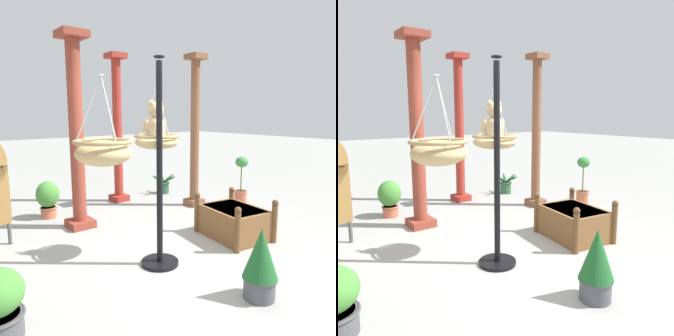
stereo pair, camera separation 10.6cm
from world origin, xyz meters
The scene contains 13 objects.
ground_plane centered at (0.00, 0.00, 0.00)m, with size 40.00×40.00×0.00m, color #9E9E99.
display_pole_central centered at (-0.23, 0.01, 0.73)m, with size 0.44×0.44×2.37m.
hanging_basket_with_teddy centered at (-0.08, 0.26, 1.44)m, with size 0.55×0.55×0.70m.
teddy_bear centered at (-0.08, 0.28, 1.64)m, with size 0.33×0.29×0.48m.
hanging_basket_left_high centered at (-1.08, -0.27, 1.43)m, with size 0.53×0.53×0.79m.
greenhouse_pillar_left centered at (-0.43, 1.80, 1.41)m, with size 0.40×0.40×2.92m.
greenhouse_pillar_right centered at (1.82, 1.58, 1.36)m, with size 0.32×0.32×2.82m.
greenhouse_pillar_far_back centered at (0.85, 2.77, 1.39)m, with size 0.34×0.34×2.88m.
wooden_planter_box centered at (1.12, 0.03, 0.24)m, with size 0.88×1.06×0.61m.
potted_plant_fern_front centered at (-0.64, 2.58, 0.35)m, with size 0.38×0.38×0.63m.
potted_plant_flowering_red centered at (2.56, 1.05, 0.43)m, with size 0.26×0.26×0.94m.
potted_plant_tall_leafy centered at (1.94, 2.69, 0.18)m, with size 0.53×0.51×0.43m.
potted_plant_small_succulent centered at (0.07, -1.16, 0.36)m, with size 0.34×0.34×0.71m.
Camera 1 is at (-2.44, -2.86, 1.77)m, focal length 34.91 mm.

